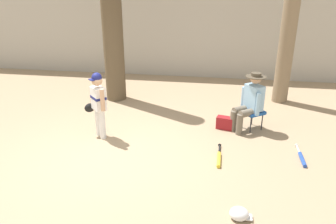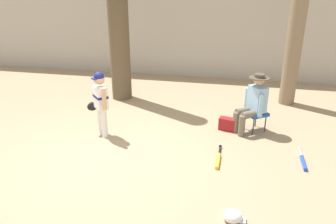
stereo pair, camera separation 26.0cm
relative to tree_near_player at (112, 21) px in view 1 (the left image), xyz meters
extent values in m
plane|color=#9E8466|center=(0.82, -3.05, -1.99)|extent=(60.00, 60.00, 0.00)
cube|color=#ADA89E|center=(0.82, 2.62, -0.58)|extent=(18.00, 0.36, 2.83)
cylinder|color=brown|center=(0.00, 0.00, 0.33)|extent=(0.51, 0.51, 4.64)
cone|color=brown|center=(0.00, 0.00, -1.99)|extent=(0.81, 0.81, 0.30)
cone|color=#7F6B51|center=(4.20, 0.49, -1.99)|extent=(0.62, 0.62, 0.23)
cylinder|color=white|center=(0.46, -2.30, -1.70)|extent=(0.12, 0.12, 0.58)
cylinder|color=white|center=(0.33, -2.17, -1.70)|extent=(0.12, 0.12, 0.58)
cube|color=white|center=(0.40, -2.23, -1.19)|extent=(0.35, 0.35, 0.44)
cube|color=navy|center=(0.40, -2.23, -1.17)|extent=(0.36, 0.37, 0.05)
sphere|color=tan|center=(0.40, -2.23, -0.84)|extent=(0.20, 0.20, 0.20)
sphere|color=navy|center=(0.40, -2.23, -0.78)|extent=(0.19, 0.19, 0.19)
cube|color=navy|center=(0.33, -2.29, -0.81)|extent=(0.17, 0.17, 0.02)
cylinder|color=tan|center=(0.55, -2.42, -1.15)|extent=(0.11, 0.11, 0.42)
cylinder|color=tan|center=(0.22, -2.11, -1.27)|extent=(0.11, 0.11, 0.40)
ellipsoid|color=black|center=(0.17, -2.13, -1.43)|extent=(0.24, 0.24, 0.18)
cube|color=#194C9E|center=(3.36, -1.37, -1.61)|extent=(0.56, 0.56, 0.06)
cylinder|color=#333338|center=(3.33, -1.58, -1.80)|extent=(0.02, 0.02, 0.38)
cylinder|color=#333338|center=(3.15, -1.34, -1.80)|extent=(0.02, 0.02, 0.38)
cylinder|color=#333338|center=(3.57, -1.40, -1.80)|extent=(0.02, 0.02, 0.38)
cylinder|color=#333338|center=(3.39, -1.16, -1.80)|extent=(0.02, 0.02, 0.38)
cylinder|color=#6B6051|center=(3.10, -1.69, -1.78)|extent=(0.13, 0.13, 0.43)
cylinder|color=#6B6051|center=(2.98, -1.53, -1.78)|extent=(0.13, 0.13, 0.43)
cylinder|color=#6B6051|center=(3.26, -1.57, -1.56)|extent=(0.41, 0.36, 0.15)
cylinder|color=#6B6051|center=(3.14, -1.41, -1.56)|extent=(0.41, 0.36, 0.15)
cube|color=#8CB7D8|center=(3.36, -1.37, -1.30)|extent=(0.41, 0.43, 0.52)
cylinder|color=#8CB7D8|center=(3.42, -1.59, -1.36)|extent=(0.13, 0.13, 0.46)
cylinder|color=#8CB7D8|center=(3.16, -1.24, -1.36)|extent=(0.13, 0.13, 0.46)
sphere|color=tan|center=(3.36, -1.37, -0.90)|extent=(0.22, 0.22, 0.22)
cylinder|color=#4C4233|center=(3.36, -1.37, -0.87)|extent=(0.40, 0.40, 0.02)
cylinder|color=#4C4233|center=(3.36, -1.37, -0.84)|extent=(0.20, 0.20, 0.09)
cube|color=maroon|center=(2.81, -1.46, -1.86)|extent=(0.37, 0.26, 0.26)
cylinder|color=#2347AD|center=(4.13, -2.60, -1.96)|extent=(0.07, 0.45, 0.07)
cylinder|color=silver|center=(4.14, -2.22, -1.96)|extent=(0.04, 0.30, 0.03)
cylinder|color=silver|center=(4.14, -2.07, -1.96)|extent=(0.06, 0.02, 0.06)
cylinder|color=yellow|center=(2.72, -2.84, -1.96)|extent=(0.07, 0.47, 0.07)
cylinder|color=black|center=(2.73, -2.45, -1.96)|extent=(0.03, 0.31, 0.03)
cylinder|color=black|center=(2.73, -2.29, -1.96)|extent=(0.06, 0.02, 0.06)
ellipsoid|color=silver|center=(3.01, -4.25, -1.92)|extent=(0.25, 0.23, 0.17)
cube|color=silver|center=(3.13, -4.25, -1.96)|extent=(0.10, 0.13, 0.02)
camera|label=1|loc=(2.65, -7.77, 0.87)|focal=34.82mm
camera|label=2|loc=(2.91, -7.72, 0.87)|focal=34.82mm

